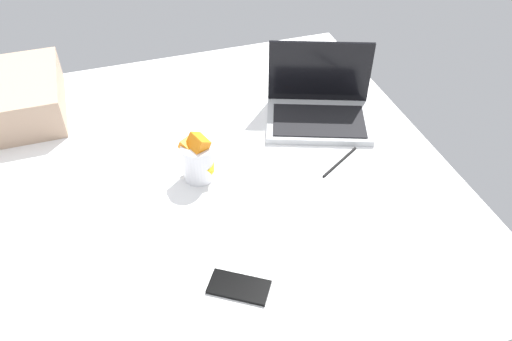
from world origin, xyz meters
The scene contains 5 objects.
bed_mattress centered at (0.00, 0.00, 9.00)cm, with size 180.00×140.00×18.00cm, color white.
laptop centered at (62.11, 15.91, 22.41)cm, with size 38.90×32.95×23.00cm.
snack_cup centered at (18.78, 0.04, 24.10)cm, with size 9.38×10.17×14.66cm.
cell_phone centered at (18.86, -40.05, 18.40)cm, with size 6.80×14.00×0.80cm, color black.
charger_cable centered at (59.57, -6.87, 18.30)cm, with size 17.00×0.60×0.60cm, color black.
Camera 1 is at (1.62, -106.76, 116.17)cm, focal length 35.60 mm.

